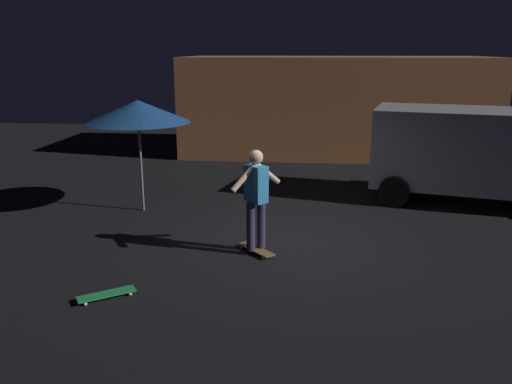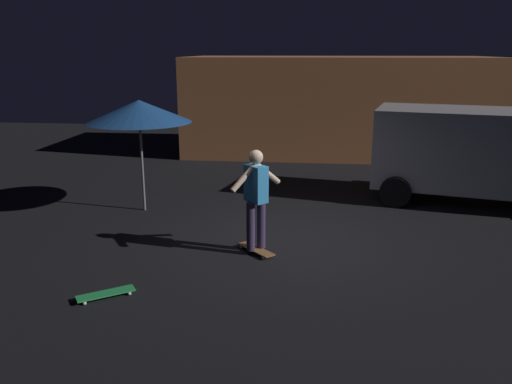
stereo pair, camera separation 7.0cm
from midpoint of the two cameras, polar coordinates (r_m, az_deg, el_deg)
name	(u,v)px [view 1 (the left image)]	position (r m, az deg, el deg)	size (l,w,h in m)	color
ground_plane	(285,242)	(9.16, 2.99, -5.53)	(28.00, 28.00, 0.00)	black
low_building	(334,105)	(17.29, 8.46, 9.47)	(9.53, 4.02, 3.05)	#C67A47
parked_van	(484,150)	(12.28, 23.64, 4.23)	(4.91, 3.10, 2.03)	#B2B2B7
patio_umbrella	(138,111)	(10.76, -13.07, 8.63)	(2.10, 2.10, 2.30)	slate
skateboard_ridden	(256,249)	(8.67, -0.23, -6.35)	(0.68, 0.70, 0.07)	olive
skateboard_spare	(107,294)	(7.47, -16.40, -10.76)	(0.76, 0.61, 0.07)	green
skater	(256,193)	(8.36, -0.24, -0.09)	(0.77, 0.74, 1.67)	#382D4C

